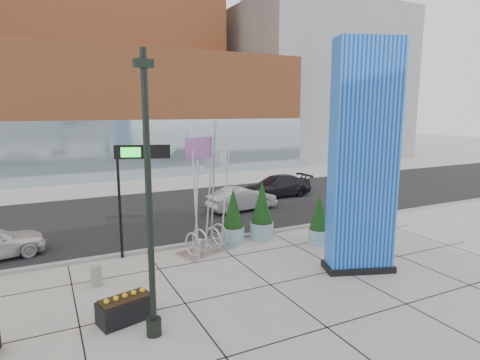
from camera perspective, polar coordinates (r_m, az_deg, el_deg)
name	(u,v)px	position (r m, az deg, el deg)	size (l,w,h in m)	color
ground	(231,279)	(14.35, -1.30, -13.93)	(160.00, 160.00, 0.00)	#9E9991
street_asphalt	(156,213)	(23.32, -11.80, -4.69)	(80.00, 12.00, 0.02)	black
curb_edge	(192,244)	(17.79, -6.84, -8.99)	(80.00, 0.30, 0.12)	gray
tower_podium	(118,113)	(39.45, -17.02, 9.04)	(34.00, 10.00, 11.00)	#AF5C32
tower_glass_front	(129,150)	(34.88, -15.46, 4.11)	(34.00, 0.60, 5.00)	#8CA5B2
building_grey_parking	(308,85)	(54.15, 9.59, 13.15)	(20.00, 18.00, 18.00)	slate
blue_pylon	(363,163)	(14.77, 17.12, 2.36)	(2.69, 1.86, 8.22)	#0C33B7
lamp_post	(150,226)	(10.28, -12.69, -6.35)	(0.48, 0.40, 7.23)	black
public_art_sculpture	(207,218)	(16.59, -4.74, -5.44)	(2.63, 1.90, 5.40)	silver
concrete_bollard	(96,276)	(14.55, -19.77, -12.69)	(0.36, 0.36, 0.70)	gray
overhead_street_sign	(138,161)	(16.16, -14.36, 2.67)	(2.06, 0.84, 4.49)	black
round_planter_east	(319,220)	(17.99, 11.16, -5.54)	(0.90, 0.90, 2.25)	#8CB7BC
round_planter_mid	(262,211)	(18.28, 3.13, -4.49)	(1.06, 1.06, 2.66)	#8CB7BC
round_planter_west	(233,217)	(17.76, -0.97, -5.23)	(0.98, 0.98, 2.45)	#8CB7BC
box_planter_south	(125,308)	(12.12, -15.98, -17.09)	(1.61, 1.08, 0.81)	black
car_silver_mid	(242,199)	(23.39, 0.29, -2.74)	(1.44, 4.13, 1.36)	#A4A6AC
car_dark_east	(276,186)	(27.25, 5.18, -0.90)	(2.00, 4.92, 1.43)	black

